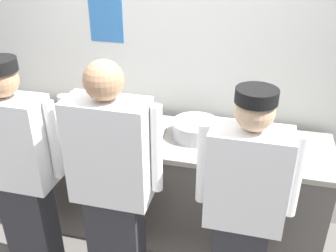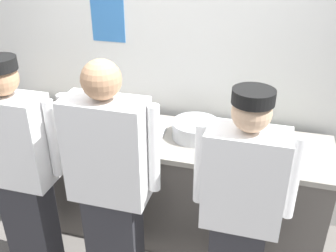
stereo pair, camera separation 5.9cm
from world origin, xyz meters
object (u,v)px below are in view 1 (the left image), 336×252
(plate_stack_rear, at_px, (79,128))
(squeeze_bottle_primary, at_px, (261,132))
(mixing_bowl_steel, at_px, (196,129))
(ramekin_red_sauce, at_px, (87,117))
(chef_far_right, at_px, (243,208))
(squeeze_bottle_spare, at_px, (46,116))
(deli_cup, at_px, (218,148))
(chef_near_left, at_px, (20,171))
(plate_stack_front, at_px, (290,143))
(squeeze_bottle_secondary, at_px, (30,107))
(chefs_knife, at_px, (63,115))
(chef_center, at_px, (113,186))
(ramekin_yellow_sauce, at_px, (245,140))
(sheet_tray, at_px, (131,129))
(ramekin_green_sauce, at_px, (14,123))

(plate_stack_rear, bearing_deg, squeeze_bottle_primary, 7.25)
(mixing_bowl_steel, xyz_separation_m, ramekin_red_sauce, (-0.92, 0.07, -0.04))
(chef_far_right, relative_size, squeeze_bottle_spare, 7.77)
(plate_stack_rear, height_order, squeeze_bottle_primary, squeeze_bottle_primary)
(mixing_bowl_steel, height_order, deli_cup, mixing_bowl_steel)
(chef_near_left, bearing_deg, deli_cup, 21.17)
(chef_near_left, height_order, plate_stack_front, chef_near_left)
(squeeze_bottle_spare, relative_size, ramekin_red_sauce, 2.18)
(plate_stack_rear, distance_m, squeeze_bottle_spare, 0.28)
(deli_cup, bearing_deg, squeeze_bottle_primary, 40.42)
(chef_near_left, height_order, squeeze_bottle_secondary, chef_near_left)
(chef_far_right, relative_size, chefs_knife, 5.92)
(chef_center, bearing_deg, ramekin_yellow_sauce, 43.75)
(chef_center, height_order, squeeze_bottle_spare, chef_center)
(chef_center, height_order, sheet_tray, chef_center)
(mixing_bowl_steel, bearing_deg, squeeze_bottle_primary, 4.22)
(sheet_tray, bearing_deg, plate_stack_front, 1.50)
(mixing_bowl_steel, bearing_deg, plate_stack_front, -0.31)
(chef_center, distance_m, deli_cup, 0.79)
(plate_stack_rear, xyz_separation_m, squeeze_bottle_spare, (-0.27, -0.00, 0.07))
(plate_stack_front, bearing_deg, squeeze_bottle_secondary, -179.28)
(chef_center, relative_size, plate_stack_rear, 7.40)
(chef_far_right, distance_m, ramekin_yellow_sauce, 0.69)
(chefs_knife, bearing_deg, chef_near_left, -83.39)
(chef_near_left, bearing_deg, chefs_knife, 96.61)
(squeeze_bottle_primary, bearing_deg, squeeze_bottle_spare, -173.90)
(plate_stack_front, bearing_deg, chef_center, -146.01)
(chef_far_right, xyz_separation_m, plate_stack_front, (0.27, 0.68, 0.10))
(mixing_bowl_steel, bearing_deg, ramekin_red_sauce, 175.95)
(chef_near_left, height_order, mixing_bowl_steel, chef_near_left)
(chef_center, bearing_deg, plate_stack_front, 33.99)
(squeeze_bottle_primary, bearing_deg, chef_center, -138.55)
(chef_near_left, distance_m, chef_far_right, 1.48)
(plate_stack_rear, bearing_deg, ramekin_yellow_sauce, 6.16)
(ramekin_red_sauce, relative_size, deli_cup, 1.07)
(plate_stack_front, relative_size, squeeze_bottle_secondary, 0.97)
(chef_near_left, height_order, deli_cup, chef_near_left)
(chef_center, height_order, squeeze_bottle_secondary, chef_center)
(squeeze_bottle_spare, height_order, deli_cup, squeeze_bottle_spare)
(ramekin_green_sauce, xyz_separation_m, deli_cup, (1.64, -0.01, 0.02))
(squeeze_bottle_secondary, relative_size, deli_cup, 2.30)
(sheet_tray, xyz_separation_m, ramekin_yellow_sauce, (0.88, 0.03, 0.01))
(chef_center, height_order, plate_stack_rear, chef_center)
(chef_far_right, relative_size, mixing_bowl_steel, 4.52)
(ramekin_red_sauce, bearing_deg, plate_stack_front, -2.46)
(squeeze_bottle_primary, distance_m, ramekin_red_sauce, 1.40)
(ramekin_red_sauce, bearing_deg, chef_far_right, -29.16)
(squeeze_bottle_secondary, distance_m, deli_cup, 1.59)
(ramekin_red_sauce, bearing_deg, deli_cup, -13.40)
(plate_stack_rear, distance_m, squeeze_bottle_primary, 1.39)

